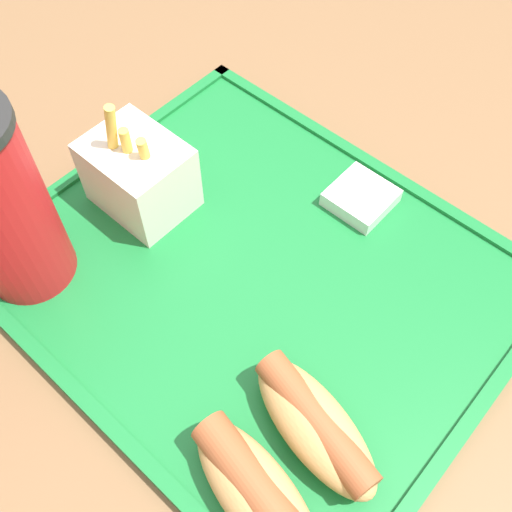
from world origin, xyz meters
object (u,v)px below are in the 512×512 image
Objects in this scene: hot_dog_far at (257,493)px; hot_dog_near at (315,425)px; fries_carton at (139,175)px; sauce_cup_mayo at (361,197)px.

hot_dog_far is 0.06m from hot_dog_near.
fries_carton is (0.26, -0.13, 0.01)m from hot_dog_far.
fries_carton is 0.21m from sauce_cup_mayo.
sauce_cup_mayo is at bearing -62.39° from hot_dog_near.
hot_dog_near is 1.12× the size of fries_carton.
hot_dog_near is 0.27m from fries_carton.
hot_dog_far is 0.28m from sauce_cup_mayo.
hot_dog_far reaches higher than sauce_cup_mayo.
hot_dog_far is at bearing 90.00° from hot_dog_near.
hot_dog_far is 0.29m from fries_carton.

